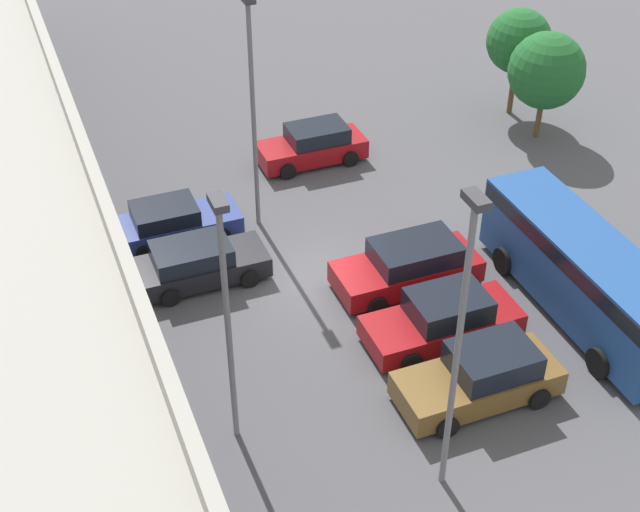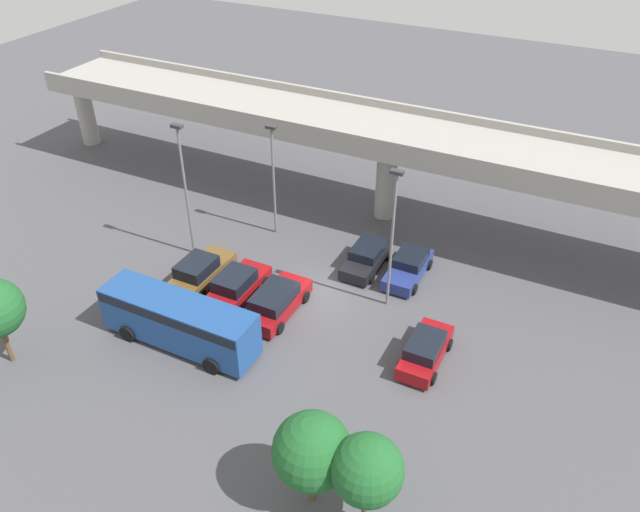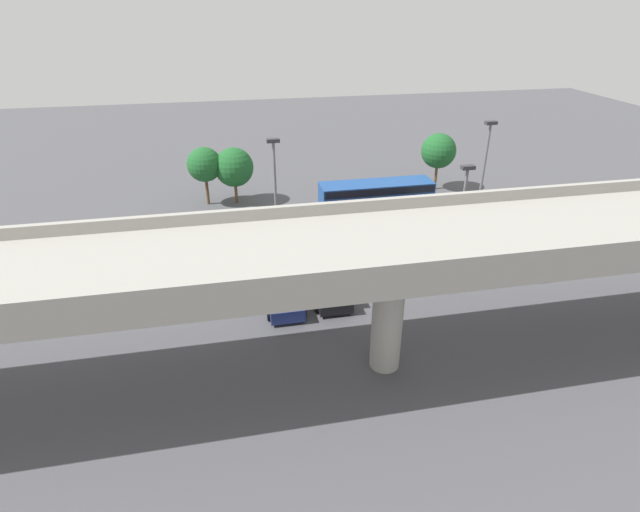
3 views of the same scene
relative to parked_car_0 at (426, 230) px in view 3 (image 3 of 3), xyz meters
name	(u,v)px [view 3 (image 3 of 3)]	position (x,y,z in m)	size (l,w,h in m)	color
ground_plane	(336,265)	(6.93, 2.30, -0.79)	(116.10, 116.10, 0.00)	#4C4C51
highway_overpass	(392,254)	(6.93, 12.19, 5.07)	(55.57, 6.29, 7.13)	#9E9B93
parked_car_0	(426,230)	(0.00, 0.00, 0.00)	(2.19, 4.71, 1.72)	brown
parked_car_1	(389,233)	(2.65, -0.20, -0.04)	(2.19, 4.87, 1.64)	maroon
parked_car_2	(349,235)	(5.45, -0.39, -0.01)	(2.25, 4.85, 1.63)	maroon
parked_car_3	(329,287)	(8.23, 6.00, -0.08)	(2.10, 4.35, 1.47)	black
parked_car_4	(283,294)	(10.89, 6.20, -0.10)	(2.08, 4.47, 1.46)	navy
parked_car_5	(220,246)	(14.17, -0.37, -0.05)	(1.98, 4.34, 1.57)	maroon
shuttle_bus	(376,197)	(2.20, -4.82, 0.87)	(8.66, 2.55, 2.78)	#1E478C
lamp_post_near_aisle	(276,201)	(10.74, 3.10, 4.19)	(0.70, 0.35, 8.57)	slate
lamp_post_mid_lot	(460,222)	(1.20, 6.91, 3.73)	(0.70, 0.35, 7.67)	slate
lamp_post_by_overpass	(482,181)	(-2.30, 2.42, 4.30)	(0.70, 0.35, 8.78)	slate
tree_front_left	(439,151)	(-4.87, -9.81, 2.65)	(3.00, 3.00, 4.95)	brown
tree_front_centre	(234,167)	(12.65, -10.01, 2.23)	(3.16, 3.16, 4.60)	brown
tree_front_far_right	(204,165)	(14.96, -10.08, 2.57)	(2.77, 2.77, 4.76)	brown
traffic_cone	(367,229)	(3.70, -1.90, -0.46)	(0.44, 0.44, 0.70)	black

